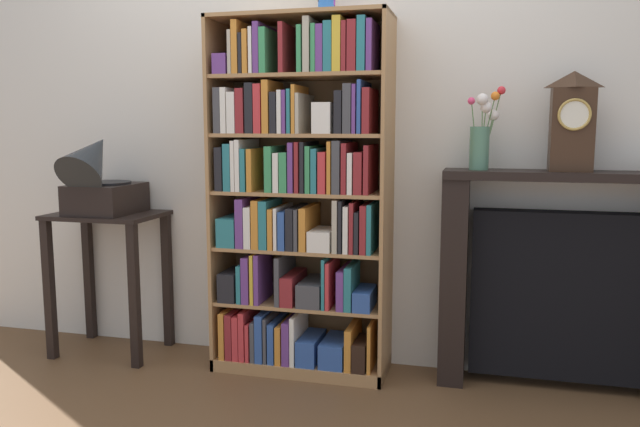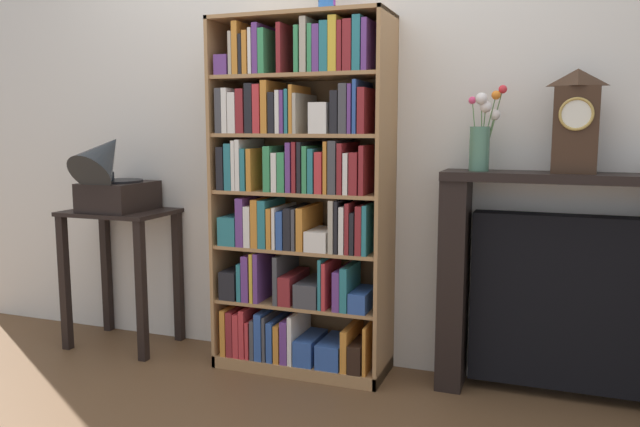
{
  "view_description": "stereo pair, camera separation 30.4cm",
  "coord_description": "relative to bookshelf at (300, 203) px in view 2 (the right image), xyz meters",
  "views": [
    {
      "loc": [
        0.85,
        -2.86,
        1.21
      ],
      "look_at": [
        0.09,
        0.06,
        0.79
      ],
      "focal_mm": 35.14,
      "sensor_mm": 36.0,
      "label": 1
    },
    {
      "loc": [
        1.14,
        -2.77,
        1.21
      ],
      "look_at": [
        0.09,
        0.06,
        0.79
      ],
      "focal_mm": 35.14,
      "sensor_mm": 36.0,
      "label": 2
    }
  ],
  "objects": [
    {
      "name": "wall_back",
      "position": [
        0.1,
        0.22,
        0.46
      ],
      "size": [
        4.81,
        0.08,
        2.6
      ],
      "primitive_type": "cube",
      "color": "silver",
      "rests_on": "ground"
    },
    {
      "name": "ground_plane",
      "position": [
        0.01,
        -0.05,
        -0.85
      ],
      "size": [
        7.81,
        6.4,
        0.02
      ],
      "primitive_type": "cube",
      "color": "brown"
    },
    {
      "name": "gramophone",
      "position": [
        -1.06,
        -0.08,
        0.11
      ],
      "size": [
        0.31,
        0.48,
        0.49
      ],
      "color": "black",
      "rests_on": "side_table_left"
    },
    {
      "name": "side_table_left",
      "position": [
        -1.06,
        -0.02,
        -0.3
      ],
      "size": [
        0.56,
        0.4,
        0.76
      ],
      "color": "black",
      "rests_on": "ground"
    },
    {
      "name": "flower_vase",
      "position": [
        0.85,
        0.06,
        0.33
      ],
      "size": [
        0.17,
        0.13,
        0.38
      ],
      "color": "#4C7A60",
      "rests_on": "fireplace_mantel"
    },
    {
      "name": "fireplace_mantel",
      "position": [
        1.25,
        0.08,
        -0.34
      ],
      "size": [
        1.13,
        0.25,
        1.02
      ],
      "color": "black",
      "rests_on": "ground"
    },
    {
      "name": "mantel_clock",
      "position": [
        1.24,
        0.06,
        0.39
      ],
      "size": [
        0.18,
        0.13,
        0.44
      ],
      "color": "#382316",
      "rests_on": "fireplace_mantel"
    },
    {
      "name": "bookshelf",
      "position": [
        0.0,
        0.0,
        0.0
      ],
      "size": [
        0.86,
        0.34,
        1.73
      ],
      "color": "#A87A4C",
      "rests_on": "ground"
    }
  ]
}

